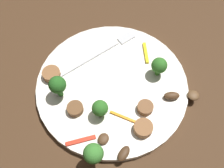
% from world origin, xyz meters
% --- Properties ---
extents(ground_plane, '(1.40, 1.40, 0.00)m').
position_xyz_m(ground_plane, '(0.00, 0.00, 0.00)').
color(ground_plane, '#422B19').
extents(plate, '(0.29, 0.29, 0.01)m').
position_xyz_m(plate, '(0.00, 0.00, 0.01)').
color(plate, white).
rests_on(plate, ground_plane).
extents(fork, '(0.18, 0.02, 0.00)m').
position_xyz_m(fork, '(0.04, 0.07, 0.02)').
color(fork, silver).
rests_on(fork, plate).
extents(broccoli_floret_0, '(0.03, 0.03, 0.05)m').
position_xyz_m(broccoli_floret_0, '(-0.09, 0.04, 0.05)').
color(broccoli_floret_0, '#296420').
rests_on(broccoli_floret_0, plate).
extents(broccoli_floret_1, '(0.03, 0.03, 0.04)m').
position_xyz_m(broccoli_floret_1, '(0.08, -0.04, 0.04)').
color(broccoli_floret_1, '#347525').
rests_on(broccoli_floret_1, plate).
extents(broccoli_floret_2, '(0.03, 0.03, 0.04)m').
position_xyz_m(broccoli_floret_2, '(-0.06, -0.04, 0.04)').
color(broccoli_floret_2, '#347525').
rests_on(broccoli_floret_2, plate).
extents(broccoli_floret_3, '(0.03, 0.03, 0.05)m').
position_xyz_m(broccoli_floret_3, '(-0.11, -0.09, 0.05)').
color(broccoli_floret_3, '#408630').
rests_on(broccoli_floret_3, plate).
extents(sausage_slice_0, '(0.03, 0.03, 0.01)m').
position_xyz_m(sausage_slice_0, '(0.01, -0.08, 0.02)').
color(sausage_slice_0, brown).
rests_on(sausage_slice_0, plate).
extents(sausage_slice_1, '(0.05, 0.05, 0.01)m').
position_xyz_m(sausage_slice_1, '(-0.08, 0.09, 0.02)').
color(sausage_slice_1, brown).
rests_on(sausage_slice_1, plate).
extents(sausage_slice_2, '(0.04, 0.04, 0.02)m').
position_xyz_m(sausage_slice_2, '(-0.02, -0.10, 0.02)').
color(sausage_slice_2, brown).
rests_on(sausage_slice_2, plate).
extents(sausage_slice_3, '(0.03, 0.03, 0.01)m').
position_xyz_m(sausage_slice_3, '(-0.09, 0.00, 0.02)').
color(sausage_slice_3, brown).
rests_on(sausage_slice_3, plate).
extents(mushroom_0, '(0.03, 0.02, 0.01)m').
position_xyz_m(mushroom_0, '(-0.08, -0.08, 0.02)').
color(mushroom_0, '#4C331E').
rests_on(mushroom_0, plate).
extents(mushroom_1, '(0.02, 0.02, 0.01)m').
position_xyz_m(mushroom_1, '(0.10, -0.12, 0.02)').
color(mushroom_1, brown).
rests_on(mushroom_1, plate).
extents(mushroom_2, '(0.03, 0.03, 0.01)m').
position_xyz_m(mushroom_2, '(0.07, -0.09, 0.02)').
color(mushroom_2, '#4C331E').
rests_on(mushroom_2, plate).
extents(mushroom_3, '(0.03, 0.02, 0.01)m').
position_xyz_m(mushroom_3, '(-0.07, -0.12, 0.02)').
color(mushroom_3, '#422B19').
rests_on(mushroom_3, plate).
extents(pepper_strip_1, '(0.05, 0.03, 0.00)m').
position_xyz_m(pepper_strip_1, '(-0.11, -0.05, 0.02)').
color(pepper_strip_1, red).
rests_on(pepper_strip_1, plate).
extents(pepper_strip_2, '(0.03, 0.05, 0.00)m').
position_xyz_m(pepper_strip_2, '(-0.03, -0.07, 0.02)').
color(pepper_strip_2, orange).
rests_on(pepper_strip_2, plate).
extents(pepper_strip_3, '(0.03, 0.04, 0.00)m').
position_xyz_m(pepper_strip_3, '(0.10, 0.01, 0.02)').
color(pepper_strip_3, yellow).
rests_on(pepper_strip_3, plate).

